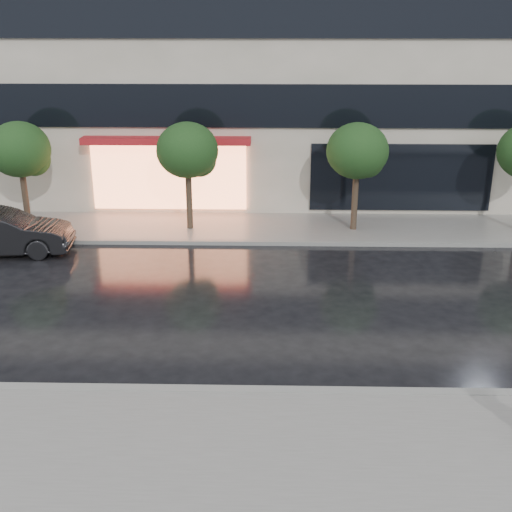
{
  "coord_description": "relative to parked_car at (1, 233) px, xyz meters",
  "views": [
    {
      "loc": [
        -0.05,
        -12.49,
        7.28
      ],
      "look_at": [
        -0.42,
        3.53,
        1.4
      ],
      "focal_mm": 45.0,
      "sensor_mm": 36.0,
      "label": 1
    }
  ],
  "objects": [
    {
      "name": "sidewalk_far",
      "position": [
        8.9,
        2.89,
        -0.68
      ],
      "size": [
        60.0,
        3.5,
        0.12
      ],
      "primitive_type": "cube",
      "color": "slate",
      "rests_on": "ground"
    },
    {
      "name": "curb_near",
      "position": [
        8.9,
        -8.36,
        -0.67
      ],
      "size": [
        60.0,
        0.25,
        0.14
      ],
      "primitive_type": "cube",
      "color": "gray",
      "rests_on": "ground"
    },
    {
      "name": "sidewalk_near",
      "position": [
        8.9,
        -10.61,
        -0.68
      ],
      "size": [
        60.0,
        4.5,
        0.12
      ],
      "primitive_type": "cube",
      "color": "slate",
      "rests_on": "ground"
    },
    {
      "name": "tree_mid_west",
      "position": [
        5.96,
        2.67,
        2.18
      ],
      "size": [
        2.2,
        2.2,
        3.99
      ],
      "color": "#33261C",
      "rests_on": "ground"
    },
    {
      "name": "curb_far",
      "position": [
        8.9,
        1.14,
        -0.67
      ],
      "size": [
        60.0,
        0.25,
        0.14
      ],
      "primitive_type": "cube",
      "color": "gray",
      "rests_on": "ground"
    },
    {
      "name": "parked_car",
      "position": [
        0.0,
        0.0,
        0.0
      ],
      "size": [
        4.66,
        2.05,
        1.49
      ],
      "primitive_type": "imported",
      "rotation": [
        0.0,
        0.0,
        1.68
      ],
      "color": "black",
      "rests_on": "ground"
    },
    {
      "name": "tree_mid_east",
      "position": [
        11.96,
        2.67,
        2.18
      ],
      "size": [
        2.2,
        2.2,
        3.99
      ],
      "color": "#33261C",
      "rests_on": "ground"
    },
    {
      "name": "tree_far_west",
      "position": [
        -0.04,
        2.67,
        2.18
      ],
      "size": [
        2.2,
        2.2,
        3.99
      ],
      "color": "#33261C",
      "rests_on": "ground"
    },
    {
      "name": "ground",
      "position": [
        8.9,
        -7.36,
        -0.74
      ],
      "size": [
        120.0,
        120.0,
        0.0
      ],
      "primitive_type": "plane",
      "color": "black",
      "rests_on": "ground"
    }
  ]
}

